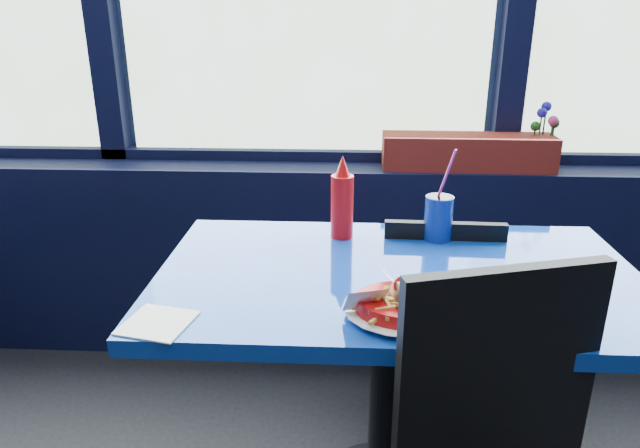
{
  "coord_description": "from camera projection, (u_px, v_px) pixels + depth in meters",
  "views": [
    {
      "loc": [
        0.17,
        0.7,
        1.36
      ],
      "look_at": [
        0.1,
        1.98,
        0.88
      ],
      "focal_mm": 32.0,
      "sensor_mm": 36.0,
      "label": 1
    }
  ],
  "objects": [
    {
      "name": "chair_near_back",
      "position": [
        432.0,
        311.0,
        1.82
      ],
      "size": [
        0.37,
        0.38,
        0.8
      ],
      "rotation": [
        0.0,
        0.0,
        3.11
      ],
      "color": "black",
      "rests_on": "ground"
    },
    {
      "name": "ketchup_bottle",
      "position": [
        342.0,
        202.0,
        1.61
      ],
      "size": [
        0.06,
        0.06,
        0.24
      ],
      "color": "red",
      "rests_on": "near_table"
    },
    {
      "name": "planter_box",
      "position": [
        467.0,
        152.0,
        2.15
      ],
      "size": [
        0.64,
        0.17,
        0.13
      ],
      "primitive_type": "cube",
      "rotation": [
        0.0,
        0.0,
        -0.01
      ],
      "color": "maroon",
      "rests_on": "window_sill"
    },
    {
      "name": "window_sill",
      "position": [
        306.0,
        258.0,
        2.37
      ],
      "size": [
        5.0,
        0.26,
        0.8
      ],
      "primitive_type": "cube",
      "color": "black",
      "rests_on": "ground"
    },
    {
      "name": "flower_vase",
      "position": [
        542.0,
        149.0,
        2.14
      ],
      "size": [
        0.12,
        0.13,
        0.25
      ],
      "rotation": [
        0.0,
        0.0,
        0.02
      ],
      "color": "silver",
      "rests_on": "window_sill"
    },
    {
      "name": "napkin",
      "position": [
        158.0,
        323.0,
        1.18
      ],
      "size": [
        0.16,
        0.16,
        0.0
      ],
      "primitive_type": "cube",
      "rotation": [
        0.0,
        0.0,
        -0.21
      ],
      "color": "white",
      "rests_on": "near_table"
    },
    {
      "name": "near_table",
      "position": [
        395.0,
        335.0,
        1.48
      ],
      "size": [
        1.2,
        0.7,
        0.75
      ],
      "color": "black",
      "rests_on": "ground"
    },
    {
      "name": "food_basket",
      "position": [
        411.0,
        303.0,
        1.2
      ],
      "size": [
        0.25,
        0.24,
        0.09
      ],
      "rotation": [
        0.0,
        0.0,
        -0.06
      ],
      "color": "red",
      "rests_on": "near_table"
    },
    {
      "name": "soda_cup",
      "position": [
        438.0,
        217.0,
        1.61
      ],
      "size": [
        0.08,
        0.08,
        0.27
      ],
      "rotation": [
        0.0,
        0.0,
        0.26
      ],
      "color": "navy",
      "rests_on": "near_table"
    }
  ]
}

